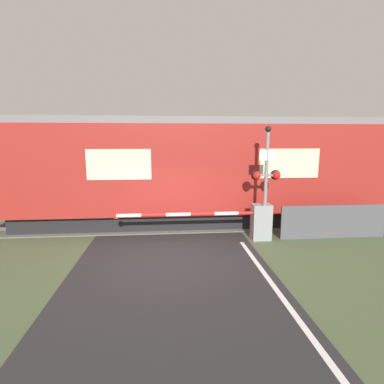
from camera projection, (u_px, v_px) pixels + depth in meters
ground_plane at (171, 258)px, 8.18m from camera, size 80.00×80.00×0.00m
track_bed at (169, 221)px, 11.78m from camera, size 36.00×3.20×0.13m
train at (273, 170)px, 11.78m from camera, size 20.77×3.14×3.94m
crossing_barrier at (250, 221)px, 9.56m from camera, size 4.96×0.44×1.16m
signal_post at (266, 177)px, 9.18m from camera, size 0.92×0.26×3.59m
roadside_fence at (334, 222)px, 9.73m from camera, size 3.53×0.06×1.10m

